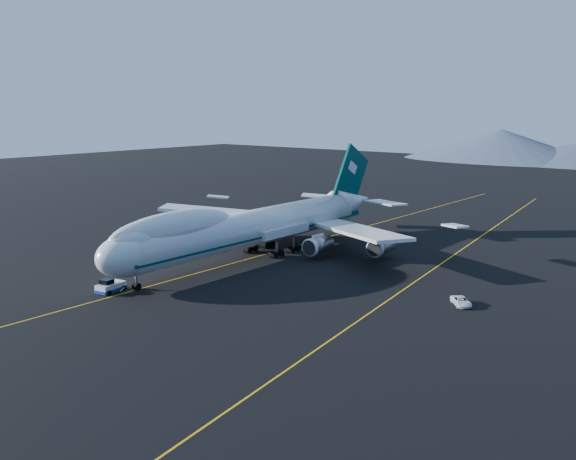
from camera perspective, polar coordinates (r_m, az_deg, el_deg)
The scene contains 6 objects.
ground at distance 117.52m, azimuth -3.12°, elevation -2.47°, with size 500.00×500.00×0.00m, color black.
taxiway_line_main at distance 117.52m, azimuth -3.12°, elevation -2.47°, with size 0.25×220.00×0.01m, color #E8A40D.
taxiway_line_side at distance 109.35m, azimuth 12.34°, elevation -3.74°, with size 0.25×200.00×0.01m, color #E8A40D.
boeing_747 at distance 116.33m, azimuth -3.14°, elevation 0.32°, with size 59.62×72.43×19.37m.
pushback_tug at distance 99.84m, azimuth -15.48°, elevation -4.94°, with size 3.20×4.88×1.99m.
service_van at distance 92.90m, azimuth 15.13°, elevation -6.14°, with size 2.01×4.36×1.21m, color white.
Camera 1 is at (76.00, -85.34, 27.44)m, focal length 40.00 mm.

